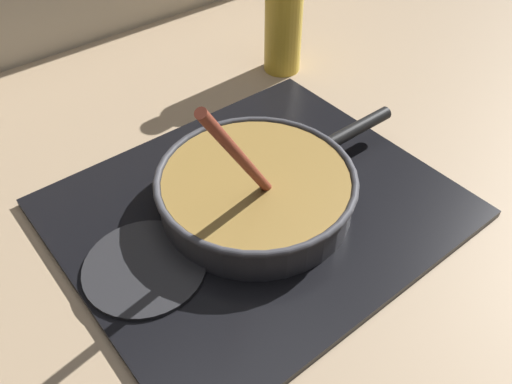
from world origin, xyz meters
name	(u,v)px	position (x,y,z in m)	size (l,w,h in m)	color
ground	(296,283)	(0.00, 0.00, -0.02)	(2.40, 1.60, 0.04)	#9E8466
hob_plate	(256,208)	(0.03, 0.13, 0.01)	(0.56, 0.48, 0.01)	black
burner_ring	(256,203)	(0.03, 0.13, 0.02)	(0.20, 0.20, 0.01)	#592D0C
spare_burner	(145,267)	(-0.16, 0.13, 0.01)	(0.17, 0.17, 0.01)	#262628
cooking_pan	(257,189)	(0.03, 0.13, 0.05)	(0.43, 0.30, 0.27)	#38383D
sauce_bottle	(284,16)	(0.34, 0.42, 0.12)	(0.08, 0.08, 0.26)	gold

